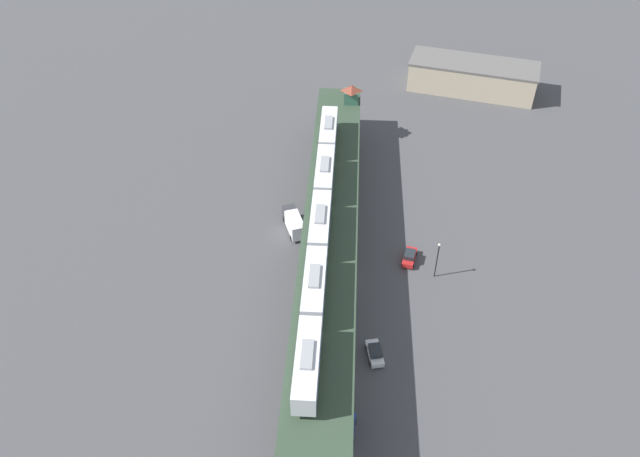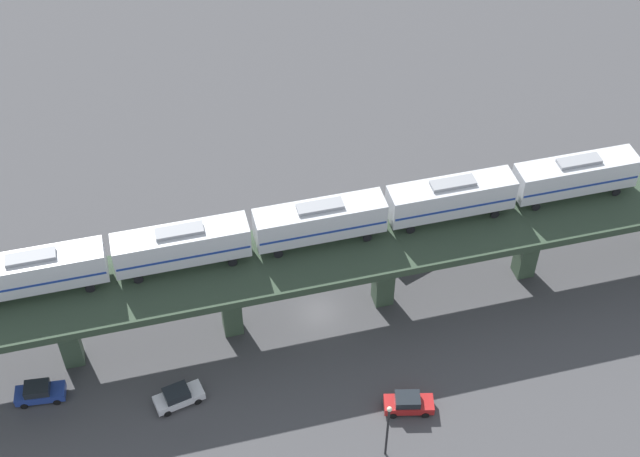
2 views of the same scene
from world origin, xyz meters
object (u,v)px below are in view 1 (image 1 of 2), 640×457
street_car_red (410,257)px  warehouse_building (472,76)px  signal_hut (351,94)px  delivery_truck (294,222)px  street_car_blue (347,429)px  street_lamp (437,257)px  subway_train (320,223)px  street_car_white (375,353)px

street_car_red → warehouse_building: bearing=90.8°
street_car_red → warehouse_building: (-0.89, 60.60, 2.47)m
signal_hut → delivery_truck: 31.81m
delivery_truck → signal_hut: bearing=90.1°
street_car_blue → delivery_truck: (-20.87, 33.43, 0.82)m
signal_hut → street_lamp: size_ratio=0.58×
subway_train → street_car_red: (12.34, 8.43, -10.20)m
street_car_red → street_car_white: size_ratio=0.96×
warehouse_building → street_car_white: bearing=-89.2°
subway_train → street_lamp: bearing=20.7°
street_car_red → street_lamp: 5.94m
subway_train → street_car_red: bearing=34.3°
delivery_truck → street_car_white: bearing=-45.3°
subway_train → street_car_white: bearing=-43.7°
street_lamp → street_car_white: bearing=-103.2°
street_car_red → delivery_truck: bearing=178.6°
street_lamp → signal_hut: bearing=127.1°
street_lamp → delivery_truck: bearing=174.3°
street_car_white → street_car_red: bearing=90.8°
street_car_white → street_car_blue: bearing=-89.3°
subway_train → warehouse_building: 70.39m
warehouse_building → subway_train: bearing=-99.4°
signal_hut → warehouse_building: 36.09m
signal_hut → subway_train: bearing=-78.3°
street_car_red → street_car_blue: bearing=-89.3°
subway_train → warehouse_building: size_ratio=2.08×
signal_hut → street_car_white: signal_hut is taller
delivery_truck → street_car_blue: bearing=-58.0°
signal_hut → street_car_blue: size_ratio=0.86×
signal_hut → delivery_truck: size_ratio=0.57×
signal_hut → street_car_white: (20.77, -51.57, -9.45)m
subway_train → delivery_truck: size_ratio=8.54×
street_lamp → subway_train: bearing=-159.3°
subway_train → warehouse_building: subway_train is taller
street_car_white → street_lamp: bearing=76.8°
street_car_blue → signal_hut: bearing=108.1°
street_car_blue → warehouse_building: 93.59m
street_car_white → delivery_truck: size_ratio=0.67×
street_car_white → warehouse_building: (-1.17, 81.06, 2.47)m
subway_train → street_car_blue: subway_train is taller
subway_train → street_car_blue: size_ratio=12.96×
signal_hut → street_car_blue: (20.92, -64.05, -9.45)m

